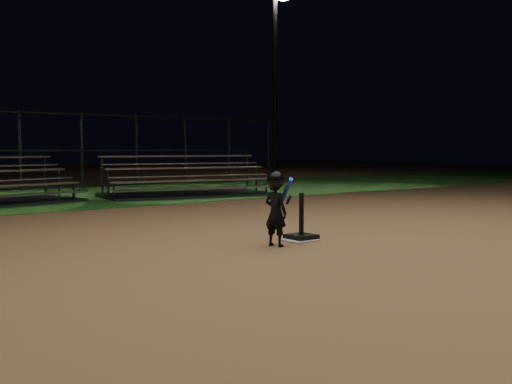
% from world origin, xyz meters
% --- Properties ---
extents(ground, '(80.00, 80.00, 0.00)m').
position_xyz_m(ground, '(0.00, 0.00, 0.00)').
color(ground, '#A4744A').
rests_on(ground, ground).
extents(grass_strip, '(60.00, 8.00, 0.01)m').
position_xyz_m(grass_strip, '(0.00, 10.00, 0.01)').
color(grass_strip, '#245A1D').
rests_on(grass_strip, ground).
extents(home_plate, '(0.45, 0.45, 0.02)m').
position_xyz_m(home_plate, '(0.00, 0.00, 0.01)').
color(home_plate, beige).
rests_on(home_plate, ground).
extents(batting_tee, '(0.38, 0.38, 0.66)m').
position_xyz_m(batting_tee, '(0.08, 0.03, 0.14)').
color(batting_tee, black).
rests_on(batting_tee, home_plate).
extents(child_batter, '(0.42, 0.60, 1.03)m').
position_xyz_m(child_batter, '(-0.56, -0.16, 0.55)').
color(child_batter, black).
rests_on(child_batter, ground).
extents(bleacher_right, '(4.92, 3.05, 1.12)m').
position_xyz_m(bleacher_right, '(3.04, 8.04, 0.23)').
color(bleacher_right, '#A7A6AB').
rests_on(bleacher_right, ground).
extents(backstop_fence, '(20.08, 0.08, 2.50)m').
position_xyz_m(backstop_fence, '(0.00, 13.00, 1.25)').
color(backstop_fence, '#38383D').
rests_on(backstop_fence, ground).
extents(light_pole_right, '(0.90, 0.53, 8.30)m').
position_xyz_m(light_pole_right, '(12.00, 14.94, 4.95)').
color(light_pole_right, '#2D2D30').
rests_on(light_pole_right, ground).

